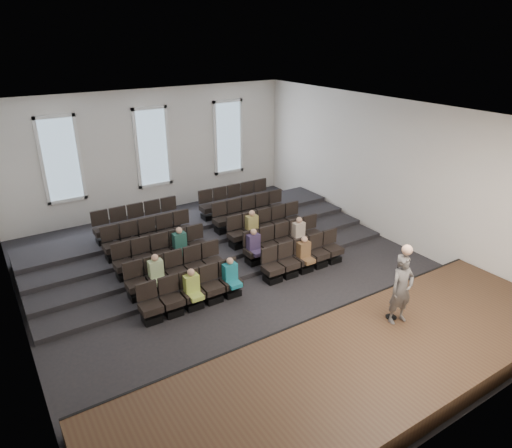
{
  "coord_description": "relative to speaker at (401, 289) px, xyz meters",
  "views": [
    {
      "loc": [
        -6.22,
        -10.53,
        7.08
      ],
      "look_at": [
        0.83,
        0.5,
        1.48
      ],
      "focal_mm": 32.0,
      "sensor_mm": 36.0,
      "label": 1
    }
  ],
  "objects": [
    {
      "name": "ground",
      "position": [
        -1.73,
        4.52,
        -1.39
      ],
      "size": [
        14.0,
        14.0,
        0.0
      ],
      "primitive_type": "plane",
      "color": "black",
      "rests_on": "ground"
    },
    {
      "name": "mic_stand",
      "position": [
        -0.02,
        0.18,
        -0.4
      ],
      "size": [
        0.27,
        0.27,
        1.64
      ],
      "color": "black",
      "rests_on": "stage"
    },
    {
      "name": "wall_right",
      "position": [
        4.29,
        4.52,
        1.11
      ],
      "size": [
        0.04,
        14.0,
        5.0
      ],
      "primitive_type": "cube",
      "color": "white",
      "rests_on": "ground"
    },
    {
      "name": "stage",
      "position": [
        -1.73,
        -0.58,
        -1.14
      ],
      "size": [
        11.8,
        3.6,
        0.5
      ],
      "primitive_type": "cube",
      "color": "#3F2C1B",
      "rests_on": "ground"
    },
    {
      "name": "stage_lip",
      "position": [
        -1.73,
        1.19,
        -1.14
      ],
      "size": [
        11.8,
        0.06,
        0.52
      ],
      "primitive_type": "cube",
      "color": "black",
      "rests_on": "ground"
    },
    {
      "name": "speaker",
      "position": [
        0.0,
        0.0,
        0.0
      ],
      "size": [
        0.7,
        0.5,
        1.78
      ],
      "primitive_type": "imported",
      "rotation": [
        0.0,
        0.0,
        -0.13
      ],
      "color": "#575452",
      "rests_on": "stage"
    },
    {
      "name": "windows",
      "position": [
        -1.73,
        11.47,
        1.31
      ],
      "size": [
        8.44,
        0.1,
        3.24
      ],
      "color": "white",
      "rests_on": "wall_back"
    },
    {
      "name": "seating_rows",
      "position": [
        -1.73,
        6.06,
        -0.71
      ],
      "size": [
        6.8,
        4.7,
        1.67
      ],
      "color": "black",
      "rests_on": "ground"
    },
    {
      "name": "audience",
      "position": [
        -1.73,
        4.84,
        -0.58
      ],
      "size": [
        5.45,
        2.64,
        1.1
      ],
      "color": "#A5BD4B",
      "rests_on": "seating_rows"
    },
    {
      "name": "ceiling",
      "position": [
        -1.73,
        4.52,
        3.62
      ],
      "size": [
        12.0,
        14.0,
        0.02
      ],
      "primitive_type": "cube",
      "color": "white",
      "rests_on": "ground"
    },
    {
      "name": "wall_back",
      "position": [
        -1.73,
        11.54,
        1.11
      ],
      "size": [
        12.0,
        0.04,
        5.0
      ],
      "primitive_type": "cube",
      "color": "white",
      "rests_on": "ground"
    },
    {
      "name": "wall_front",
      "position": [
        -1.73,
        -2.5,
        1.11
      ],
      "size": [
        12.0,
        0.04,
        5.0
      ],
      "primitive_type": "cube",
      "color": "white",
      "rests_on": "ground"
    },
    {
      "name": "wall_left",
      "position": [
        -7.75,
        4.52,
        1.11
      ],
      "size": [
        0.04,
        14.0,
        5.0
      ],
      "primitive_type": "cube",
      "color": "white",
      "rests_on": "ground"
    },
    {
      "name": "risers",
      "position": [
        -1.73,
        7.69,
        -1.19
      ],
      "size": [
        11.8,
        4.8,
        0.6
      ],
      "color": "black",
      "rests_on": "ground"
    }
  ]
}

